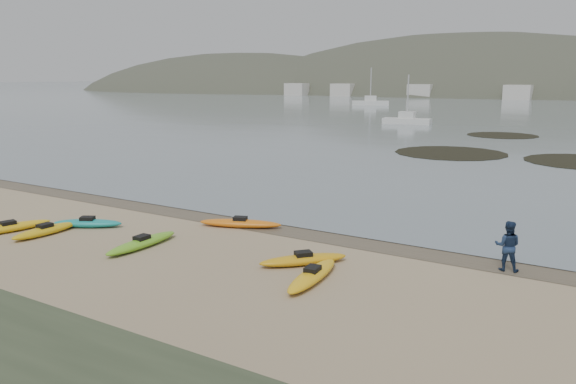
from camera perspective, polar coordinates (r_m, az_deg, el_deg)
The scene contains 5 objects.
ground at distance 23.89m, azimuth 0.00°, elevation -3.53°, with size 600.00×600.00×0.00m, color tan.
wet_sand at distance 23.64m, azimuth -0.38°, elevation -3.68°, with size 60.00×60.00×0.00m, color brown.
kayaks at distance 21.18m, azimuth -8.27°, elevation -5.17°, with size 22.57×9.44×0.34m.
person_east at distance 19.72m, azimuth 21.41°, elevation -5.12°, with size 0.81×0.63×1.68m, color navy.
kelp_mats at distance 51.96m, azimuth 21.49°, elevation 3.96°, with size 18.83×25.26×0.04m.
Camera 1 is at (12.05, -19.65, 6.26)m, focal length 35.00 mm.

